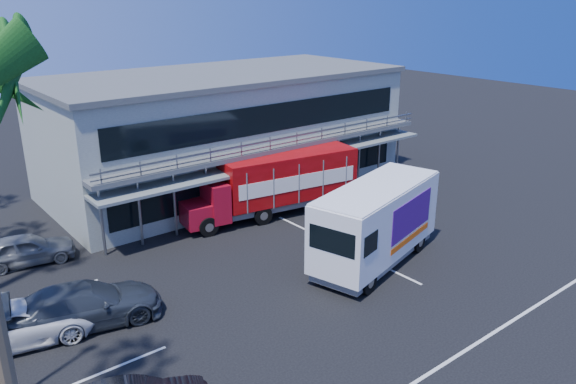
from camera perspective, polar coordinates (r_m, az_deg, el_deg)
ground at (r=24.96m, az=6.91°, el=-8.99°), size 120.00×120.00×0.00m
building at (r=36.48m, az=-6.42°, el=6.34°), size 22.40×12.00×7.30m
red_truck at (r=31.55m, az=-1.15°, el=1.08°), size 10.55×3.93×3.47m
white_van at (r=25.93m, az=8.94°, el=-3.10°), size 8.11×4.54×3.76m
parked_car_c at (r=22.72m, az=-25.40°, el=-11.86°), size 5.62×3.41×1.46m
parked_car_d at (r=22.76m, az=-19.92°, el=-10.75°), size 6.00×3.41×1.64m
parked_car_e at (r=28.70m, az=-25.06°, el=-5.28°), size 4.49×2.49×1.44m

